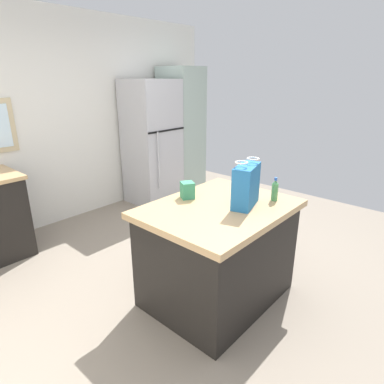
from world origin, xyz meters
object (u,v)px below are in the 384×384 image
object	(u,v)px
kitchen_island	(218,252)
small_box	(187,190)
bottle	(275,190)
refrigerator	(152,143)
tall_cabinet	(182,132)
shopping_bag	(246,185)

from	to	relation	value
kitchen_island	small_box	size ratio (longest dim) A/B	8.64
small_box	bottle	bearing A→B (deg)	-52.56
kitchen_island	refrigerator	size ratio (longest dim) A/B	0.67
tall_cabinet	shopping_bag	size ratio (longest dim) A/B	5.25
kitchen_island	bottle	bearing A→B (deg)	-33.06
small_box	shopping_bag	bearing A→B (deg)	-68.28
shopping_bag	bottle	bearing A→B (deg)	-24.53
tall_cabinet	bottle	distance (m)	2.94
tall_cabinet	kitchen_island	bearing A→B (deg)	-130.46
tall_cabinet	shopping_bag	bearing A→B (deg)	-126.39
tall_cabinet	bottle	xyz separation A→B (m)	(-1.51, -2.52, -0.05)
kitchen_island	bottle	distance (m)	0.72
refrigerator	small_box	xyz separation A→B (m)	(-1.31, -1.93, 0.03)
shopping_bag	small_box	distance (m)	0.52
refrigerator	bottle	xyz separation A→B (m)	(-0.85, -2.52, 0.04)
refrigerator	small_box	size ratio (longest dim) A/B	12.80
kitchen_island	refrigerator	distance (m)	2.63
shopping_bag	bottle	distance (m)	0.30
kitchen_island	small_box	xyz separation A→B (m)	(-0.04, 0.32, 0.51)
kitchen_island	refrigerator	bearing A→B (deg)	60.61
shopping_bag	refrigerator	bearing A→B (deg)	65.04
small_box	tall_cabinet	bearing A→B (deg)	44.62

